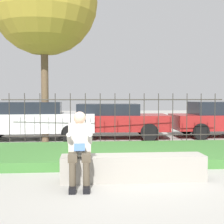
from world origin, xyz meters
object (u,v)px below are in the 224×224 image
stone_bench (133,169)px  car_parked_left (31,120)px  person_seated_reader (80,146)px  tree_behind_fence (44,2)px  car_parked_center (111,119)px  car_parked_right (223,118)px

stone_bench → car_parked_left: bearing=116.2°
person_seated_reader → car_parked_left: size_ratio=0.29×
person_seated_reader → tree_behind_fence: bearing=103.2°
car_parked_center → tree_behind_fence: (-2.32, -0.76, 4.00)m
car_parked_left → stone_bench: bearing=-65.7°
person_seated_reader → car_parked_center: size_ratio=0.30×
car_parked_center → person_seated_reader: bearing=-95.9°
car_parked_center → car_parked_right: car_parked_right is taller
car_parked_right → car_parked_center: bearing=-177.6°
person_seated_reader → car_parked_right: car_parked_right is taller
stone_bench → car_parked_right: car_parked_right is taller
person_seated_reader → car_parked_left: car_parked_left is taller
stone_bench → car_parked_center: car_parked_center is taller
stone_bench → car_parked_right: bearing=53.6°
stone_bench → car_parked_center: (0.09, 5.90, 0.48)m
car_parked_right → tree_behind_fence: size_ratio=0.62×
stone_bench → car_parked_left: 6.35m
stone_bench → car_parked_left: size_ratio=0.59×
stone_bench → car_parked_center: size_ratio=0.63×
car_parked_center → car_parked_left: size_ratio=0.94×
car_parked_left → tree_behind_fence: size_ratio=0.68×
person_seated_reader → tree_behind_fence: (-1.27, 5.42, 4.00)m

